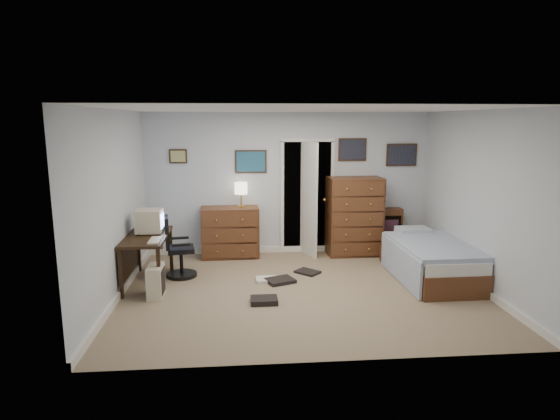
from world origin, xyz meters
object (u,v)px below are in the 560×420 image
object	(u,v)px
office_chair	(177,254)
computer_desk	(141,247)
bed	(429,259)
low_dresser	(230,232)
tall_dresser	(354,216)

from	to	relation	value
office_chair	computer_desk	bearing A→B (deg)	-160.42
computer_desk	bed	size ratio (longest dim) A/B	0.66
low_dresser	tall_dresser	bearing A→B (deg)	-3.04
computer_desk	office_chair	distance (m)	0.58
bed	office_chair	bearing A→B (deg)	173.36
computer_desk	tall_dresser	world-z (taller)	tall_dresser
office_chair	low_dresser	distance (m)	1.30
low_dresser	tall_dresser	distance (m)	2.20
low_dresser	office_chair	bearing A→B (deg)	-129.36
computer_desk	office_chair	xyz separation A→B (m)	(0.48, 0.26, -0.19)
computer_desk	bed	bearing A→B (deg)	-2.07
office_chair	tall_dresser	distance (m)	3.15
low_dresser	tall_dresser	xyz separation A→B (m)	(2.19, -0.02, 0.25)
low_dresser	tall_dresser	size ratio (longest dim) A/B	0.72
computer_desk	tall_dresser	bearing A→B (deg)	19.78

